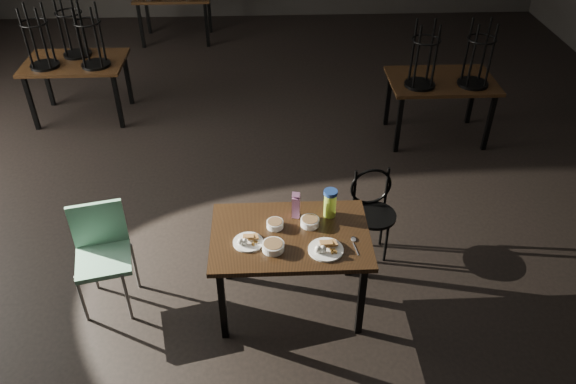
{
  "coord_description": "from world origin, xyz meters",
  "views": [
    {
      "loc": [
        0.04,
        -4.26,
        3.51
      ],
      "look_at": [
        0.19,
        -0.66,
        0.85
      ],
      "focal_mm": 35.0,
      "sensor_mm": 36.0,
      "label": 1
    }
  ],
  "objects_px": {
    "main_table": "(290,242)",
    "juice_carton": "(296,205)",
    "school_chair": "(102,248)",
    "water_bottle": "(330,203)",
    "bentwood_chair": "(373,207)"
  },
  "relations": [
    {
      "from": "main_table",
      "to": "water_bottle",
      "type": "bearing_deg",
      "value": 34.28
    },
    {
      "from": "bentwood_chair",
      "to": "school_chair",
      "type": "xyz_separation_m",
      "value": [
        -2.23,
        -0.51,
        0.06
      ]
    },
    {
      "from": "water_bottle",
      "to": "main_table",
      "type": "bearing_deg",
      "value": -145.72
    },
    {
      "from": "water_bottle",
      "to": "school_chair",
      "type": "bearing_deg",
      "value": -177.37
    },
    {
      "from": "juice_carton",
      "to": "school_chair",
      "type": "relative_size",
      "value": 0.26
    },
    {
      "from": "juice_carton",
      "to": "water_bottle",
      "type": "xyz_separation_m",
      "value": [
        0.26,
        0.0,
        0.01
      ]
    },
    {
      "from": "juice_carton",
      "to": "bentwood_chair",
      "type": "height_order",
      "value": "juice_carton"
    },
    {
      "from": "main_table",
      "to": "school_chair",
      "type": "xyz_separation_m",
      "value": [
        -1.47,
        0.13,
        -0.13
      ]
    },
    {
      "from": "water_bottle",
      "to": "juice_carton",
      "type": "bearing_deg",
      "value": -179.18
    },
    {
      "from": "school_chair",
      "to": "water_bottle",
      "type": "bearing_deg",
      "value": -10.28
    },
    {
      "from": "main_table",
      "to": "water_bottle",
      "type": "height_order",
      "value": "water_bottle"
    },
    {
      "from": "main_table",
      "to": "juice_carton",
      "type": "relative_size",
      "value": 5.12
    },
    {
      "from": "main_table",
      "to": "juice_carton",
      "type": "bearing_deg",
      "value": 75.78
    },
    {
      "from": "bentwood_chair",
      "to": "school_chair",
      "type": "height_order",
      "value": "school_chair"
    },
    {
      "from": "main_table",
      "to": "water_bottle",
      "type": "relative_size",
      "value": 5.1
    }
  ]
}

